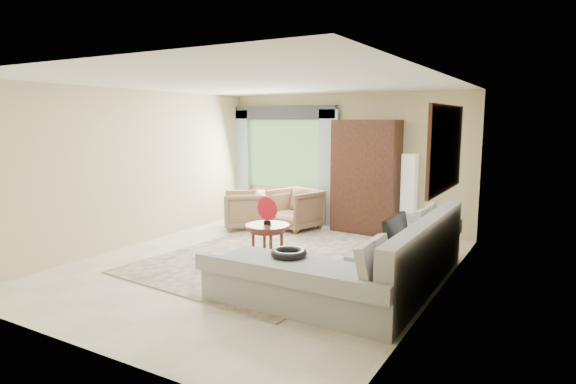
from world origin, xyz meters
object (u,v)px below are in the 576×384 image
Objects in this scene: potted_plant at (251,208)px; armoire at (366,177)px; sectional_sofa at (374,268)px; coffee_table at (268,245)px; armchair_left at (245,210)px; tv_screen at (397,236)px; floor_lamp at (409,196)px; armchair_right at (295,209)px.

potted_plant is 0.26× the size of armoire.
armoire reaches higher than sectional_sofa.
armchair_left reaches higher than coffee_table.
potted_plant is at bearing 143.56° from sectional_sofa.
coffee_table is at bearing -51.65° from potted_plant.
tv_screen is 0.92× the size of armchair_left.
potted_plant is 0.36× the size of floor_lamp.
armchair_right is 2.14m from floor_lamp.
tv_screen reaches higher than sectional_sofa.
armchair_right reaches higher than potted_plant.
armchair_left is 0.98m from armchair_right.
armoire is at bearing -175.71° from floor_lamp.
coffee_table is at bearing -53.88° from armchair_right.
sectional_sofa is 0.51m from tv_screen.
armchair_left is at bearing -64.89° from potted_plant.
floor_lamp is at bearing 3.87° from potted_plant.
armoire is 0.86m from floor_lamp.
floor_lamp is at bearing 103.46° from tv_screen.
coffee_table is at bearing 175.93° from sectional_sofa.
sectional_sofa is 5.50× the size of coffee_table.
coffee_table is 2.90m from armoire.
tv_screen is (0.27, 0.03, 0.44)m from sectional_sofa.
armchair_right is (-2.48, 2.44, 0.11)m from sectional_sofa.
armchair_right is at bearing 79.72° from armchair_left.
armchair_left is (-3.64, 1.99, -0.36)m from tv_screen.
sectional_sofa is 3.24m from armoire.
armoire is (-1.50, 2.87, 0.33)m from tv_screen.
floor_lamp is at bearing 67.12° from coffee_table.
tv_screen is at bearing -34.25° from potted_plant.
sectional_sofa is at bearing 23.53° from armchair_left.
armchair_right is 0.41× the size of armoire.
floor_lamp reaches higher than potted_plant.
armchair_left is 0.53× the size of floor_lamp.
floor_lamp is at bearing 72.14° from armchair_left.
potted_plant is 3.31m from floor_lamp.
armchair_right is (0.89, 0.42, 0.03)m from armchair_left.
armchair_left is 0.79m from potted_plant.
armchair_right is (-0.85, 2.32, 0.06)m from coffee_table.
floor_lamp is (0.80, 0.06, -0.30)m from armoire.
armoire is at bearing 113.06° from sectional_sofa.
armchair_left is 3.11m from floor_lamp.
armchair_left is at bearing -162.36° from floor_lamp.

